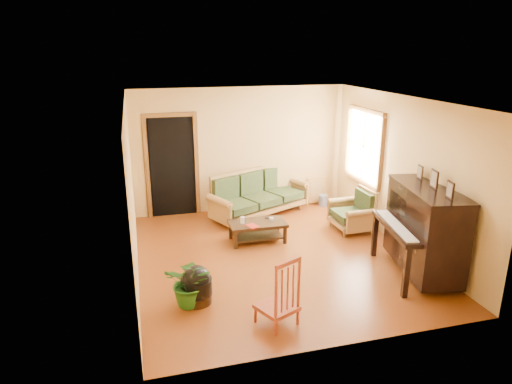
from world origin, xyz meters
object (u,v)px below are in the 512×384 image
object	(u,v)px
red_chair	(277,290)
footstool	(197,289)
piano	(424,232)
potted_plant	(190,282)
ceramic_crock	(323,201)
sofa	(260,194)
armchair	(351,210)
coffee_table	(257,232)

from	to	relation	value
red_chair	footstool	bearing A→B (deg)	114.81
piano	red_chair	bearing A→B (deg)	-153.79
potted_plant	red_chair	bearing A→B (deg)	-35.95
piano	footstool	bearing A→B (deg)	-170.23
red_chair	ceramic_crock	bearing A→B (deg)	34.85
sofa	ceramic_crock	size ratio (longest dim) A/B	8.64
armchair	potted_plant	xyz separation A→B (m)	(-3.30, -1.89, -0.05)
piano	footstool	distance (m)	3.50
coffee_table	piano	bearing A→B (deg)	-41.07
footstool	coffee_table	bearing A→B (deg)	52.99
sofa	potted_plant	xyz separation A→B (m)	(-1.84, -3.13, -0.11)
footstool	red_chair	bearing A→B (deg)	-40.33
piano	footstool	xyz separation A→B (m)	(-3.46, 0.06, -0.49)
armchair	footstool	world-z (taller)	armchair
red_chair	ceramic_crock	distance (m)	4.68
ceramic_crock	potted_plant	xyz separation A→B (m)	(-3.35, -3.31, 0.23)
footstool	red_chair	world-z (taller)	red_chair
armchair	potted_plant	world-z (taller)	armchair
coffee_table	ceramic_crock	size ratio (longest dim) A/B	4.06
coffee_table	footstool	world-z (taller)	footstool
sofa	footstool	size ratio (longest dim) A/B	5.05
ceramic_crock	potted_plant	world-z (taller)	potted_plant
footstool	piano	bearing A→B (deg)	-0.98
armchair	ceramic_crock	distance (m)	1.45
armchair	red_chair	world-z (taller)	red_chair
ceramic_crock	armchair	bearing A→B (deg)	-91.75
potted_plant	piano	bearing A→B (deg)	-0.18
footstool	potted_plant	size ratio (longest dim) A/B	0.61
sofa	red_chair	distance (m)	3.94
footstool	red_chair	size ratio (longest dim) A/B	0.45
armchair	footstool	xyz separation A→B (m)	(-3.22, -1.84, -0.20)
sofa	coffee_table	world-z (taller)	sofa
armchair	piano	distance (m)	1.94
ceramic_crock	red_chair	bearing A→B (deg)	-120.30
coffee_table	piano	distance (m)	2.85
red_chair	sofa	bearing A→B (deg)	52.77
footstool	red_chair	distance (m)	1.22
piano	potted_plant	bearing A→B (deg)	-169.43
footstool	ceramic_crock	bearing A→B (deg)	45.04
sofa	coffee_table	xyz separation A→B (m)	(-0.40, -1.30, -0.28)
red_chair	potted_plant	world-z (taller)	red_chair
armchair	potted_plant	distance (m)	3.80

